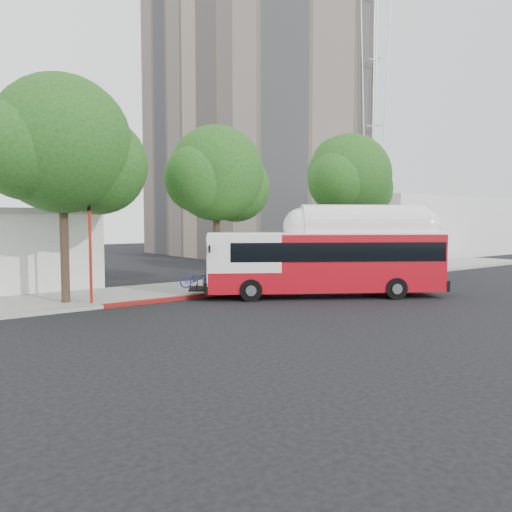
{
  "coord_description": "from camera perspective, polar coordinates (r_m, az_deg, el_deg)",
  "views": [
    {
      "loc": [
        -15.3,
        -16.3,
        3.63
      ],
      "look_at": [
        -0.66,
        3.0,
        1.92
      ],
      "focal_mm": 35.0,
      "sensor_mm": 36.0,
      "label": 1
    }
  ],
  "objects": [
    {
      "name": "apartment_tower",
      "position": [
        57.16,
        -0.25,
        18.21
      ],
      "size": [
        18.0,
        18.0,
        37.0
      ],
      "color": "gray",
      "rests_on": "ground"
    },
    {
      "name": "horizon_block",
      "position": [
        55.64,
        17.36,
        3.21
      ],
      "size": [
        20.0,
        12.0,
        6.0
      ],
      "primitive_type": "cube",
      "color": "silver",
      "rests_on": "ground"
    },
    {
      "name": "ground",
      "position": [
        22.65,
        5.95,
        -5.2
      ],
      "size": [
        120.0,
        120.0,
        0.0
      ],
      "primitive_type": "plane",
      "color": "black",
      "rests_on": "ground"
    },
    {
      "name": "curb_strip",
      "position": [
        25.59,
        -0.04,
        -3.94
      ],
      "size": [
        60.0,
        0.3,
        0.15
      ],
      "primitive_type": "cube",
      "color": "gray",
      "rests_on": "ground"
    },
    {
      "name": "transit_bus",
      "position": [
        24.01,
        7.99,
        -0.73
      ],
      "size": [
        11.19,
        8.08,
        3.53
      ],
      "rotation": [
        0.0,
        0.0,
        -0.56
      ],
      "color": "#A90B16",
      "rests_on": "ground"
    },
    {
      "name": "signal_pole",
      "position": [
        22.06,
        -18.4,
        0.13
      ],
      "size": [
        0.12,
        0.41,
        4.29
      ],
      "color": "#A51E11",
      "rests_on": "ground"
    },
    {
      "name": "street_tree_right",
      "position": [
        33.31,
        11.06,
        8.49
      ],
      "size": [
        6.21,
        5.4,
        9.18
      ],
      "color": "#2D2116",
      "rests_on": "ground"
    },
    {
      "name": "comms_tower",
      "position": [
        56.12,
        13.43,
        20.89
      ],
      "size": [
        2.8,
        2.8,
        40.0
      ],
      "primitive_type": null,
      "color": "silver",
      "rests_on": "ground"
    },
    {
      "name": "street_tree_left",
      "position": [
        23.08,
        -20.2,
        11.21
      ],
      "size": [
        6.67,
        5.8,
        9.74
      ],
      "color": "#2D2116",
      "rests_on": "ground"
    },
    {
      "name": "street_tree_mid",
      "position": [
        26.86,
        -3.88,
        8.9
      ],
      "size": [
        5.75,
        5.0,
        8.62
      ],
      "color": "#2D2116",
      "rests_on": "ground"
    },
    {
      "name": "red_curb_segment",
      "position": [
        23.91,
        -5.8,
        -4.51
      ],
      "size": [
        10.0,
        0.32,
        0.16
      ],
      "primitive_type": "cube",
      "color": "maroon",
      "rests_on": "ground"
    },
    {
      "name": "sidewalk",
      "position": [
        27.68,
        -3.3,
        -3.34
      ],
      "size": [
        60.0,
        5.0,
        0.15
      ],
      "primitive_type": "cube",
      "color": "gray",
      "rests_on": "ground"
    }
  ]
}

